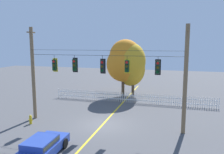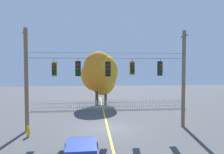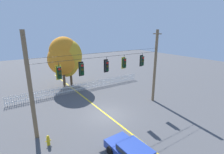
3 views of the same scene
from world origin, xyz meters
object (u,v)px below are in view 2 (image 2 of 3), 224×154
at_px(traffic_signal_eastbound_side, 54,69).
at_px(autumn_maple_near_fence, 97,71).
at_px(traffic_signal_southbound_primary, 78,69).
at_px(traffic_signal_westbound_side, 108,69).
at_px(autumn_maple_mid, 103,76).
at_px(fire_hydrant, 28,131).
at_px(parked_car, 81,153).
at_px(traffic_signal_northbound_secondary, 132,68).
at_px(traffic_signal_northbound_primary, 160,68).

height_order(traffic_signal_eastbound_side, autumn_maple_near_fence, autumn_maple_near_fence).
bearing_deg(traffic_signal_southbound_primary, traffic_signal_eastbound_side, -179.99).
xyz_separation_m(traffic_signal_westbound_side, autumn_maple_near_fence, (-0.65, 10.34, -0.35)).
xyz_separation_m(autumn_maple_mid, fire_hydrant, (-6.00, -12.16, -3.48)).
distance_m(traffic_signal_southbound_primary, parked_car, 7.44).
bearing_deg(traffic_signal_westbound_side, parked_car, -106.76).
relative_size(traffic_signal_eastbound_side, parked_car, 0.34).
distance_m(traffic_signal_southbound_primary, traffic_signal_northbound_secondary, 4.38).
height_order(traffic_signal_eastbound_side, fire_hydrant, traffic_signal_eastbound_side).
bearing_deg(traffic_signal_northbound_secondary, autumn_maple_near_fence, 104.28).
height_order(traffic_signal_southbound_primary, traffic_signal_northbound_primary, same).
bearing_deg(traffic_signal_northbound_secondary, autumn_maple_mid, 99.64).
bearing_deg(traffic_signal_eastbound_side, traffic_signal_westbound_side, 0.01).
xyz_separation_m(traffic_signal_eastbound_side, fire_hydrant, (-1.60, -1.43, -4.45)).
relative_size(autumn_maple_near_fence, parked_car, 1.67).
bearing_deg(traffic_signal_northbound_secondary, traffic_signal_eastbound_side, 180.00).
xyz_separation_m(autumn_maple_near_fence, autumn_maple_mid, (0.81, 0.39, -0.63)).
bearing_deg(traffic_signal_eastbound_side, parked_car, -68.22).
relative_size(traffic_signal_westbound_side, fire_hydrant, 1.88).
height_order(traffic_signal_southbound_primary, fire_hydrant, traffic_signal_southbound_primary).
distance_m(traffic_signal_northbound_secondary, autumn_maple_near_fence, 10.68).
distance_m(traffic_signal_northbound_primary, autumn_maple_near_fence, 11.48).
bearing_deg(parked_car, traffic_signal_northbound_secondary, 57.88).
relative_size(traffic_signal_northbound_secondary, parked_car, 0.32).
bearing_deg(autumn_maple_mid, parked_car, -96.74).
bearing_deg(autumn_maple_near_fence, traffic_signal_northbound_primary, -64.35).
relative_size(traffic_signal_eastbound_side, traffic_signal_northbound_primary, 1.03).
relative_size(traffic_signal_northbound_primary, autumn_maple_mid, 0.21).
bearing_deg(autumn_maple_mid, fire_hydrant, -116.27).
bearing_deg(autumn_maple_mid, traffic_signal_eastbound_side, -112.33).
xyz_separation_m(traffic_signal_northbound_secondary, parked_car, (-3.81, -6.06, -4.30)).
relative_size(traffic_signal_northbound_secondary, fire_hydrant, 1.75).
distance_m(autumn_maple_near_fence, parked_car, 16.90).
relative_size(traffic_signal_northbound_primary, fire_hydrant, 1.82).
relative_size(traffic_signal_northbound_secondary, autumn_maple_near_fence, 0.19).
xyz_separation_m(traffic_signal_westbound_side, fire_hydrant, (-5.85, -1.43, -4.47)).
bearing_deg(traffic_signal_northbound_primary, traffic_signal_southbound_primary, 180.00).
distance_m(traffic_signal_westbound_side, fire_hydrant, 7.49).
relative_size(parked_car, fire_hydrant, 5.49).
bearing_deg(traffic_signal_southbound_primary, fire_hydrant, -157.43).
bearing_deg(parked_car, autumn_maple_mid, 83.26).
bearing_deg(traffic_signal_northbound_secondary, fire_hydrant, -169.63).
distance_m(traffic_signal_northbound_secondary, fire_hydrant, 9.16).
xyz_separation_m(traffic_signal_northbound_primary, parked_car, (-6.14, -6.07, -4.28)).
bearing_deg(traffic_signal_northbound_secondary, traffic_signal_northbound_primary, 0.01).
distance_m(traffic_signal_eastbound_side, traffic_signal_southbound_primary, 1.85).
xyz_separation_m(traffic_signal_southbound_primary, autumn_maple_near_fence, (1.75, 10.34, -0.38)).
bearing_deg(traffic_signal_southbound_primary, traffic_signal_northbound_secondary, -0.01).
height_order(traffic_signal_northbound_secondary, fire_hydrant, traffic_signal_northbound_secondary).
distance_m(traffic_signal_eastbound_side, traffic_signal_northbound_secondary, 6.23).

